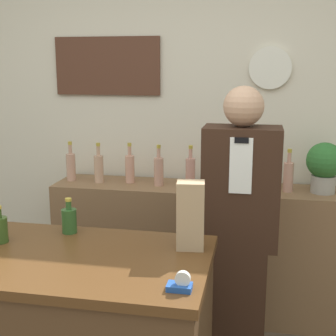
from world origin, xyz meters
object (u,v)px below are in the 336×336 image
at_px(potted_plant, 324,165).
at_px(shopkeeper, 239,235).
at_px(tape_dispenser, 181,284).
at_px(paper_bag, 190,215).

bearing_deg(potted_plant, shopkeeper, -130.08).
bearing_deg(tape_dispenser, potted_plant, 66.30).
bearing_deg(potted_plant, tape_dispenser, -113.70).
distance_m(shopkeeper, tape_dispenser, 0.96).
relative_size(paper_bag, tape_dispenser, 3.34).
relative_size(potted_plant, tape_dispenser, 3.63).
xyz_separation_m(potted_plant, tape_dispenser, (-0.67, -1.53, -0.15)).
distance_m(shopkeeper, potted_plant, 0.83).
xyz_separation_m(paper_bag, tape_dispenser, (0.02, -0.40, -0.13)).
bearing_deg(paper_bag, tape_dispenser, -86.53).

